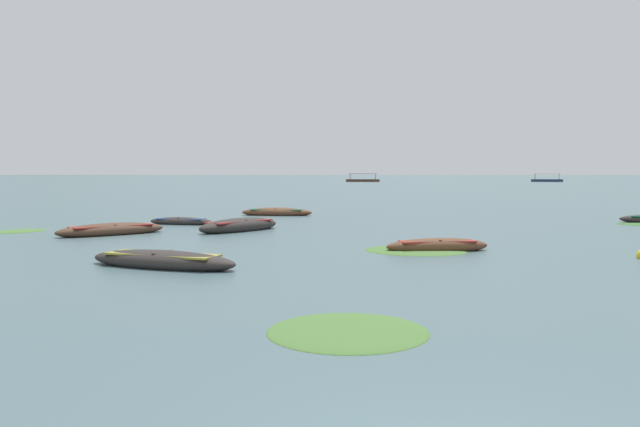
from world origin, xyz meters
name	(u,v)px	position (x,y,z in m)	size (l,w,h in m)	color
ground_plane	(308,174)	(0.00, 1500.00, 0.00)	(6000.00, 6000.00, 0.00)	#476066
mountain_1	(54,117)	(-800.61, 1967.42, 179.93)	(1341.30, 1341.30, 359.85)	#56665B
mountain_2	(289,128)	(-52.26, 1726.04, 129.79)	(973.44, 973.44, 259.59)	slate
mountain_3	(613,122)	(917.74, 1846.25, 158.07)	(1329.15, 1329.15, 316.14)	slate
rowboat_0	(437,246)	(2.75, 14.75, 0.16)	(3.35, 1.33, 0.50)	brown
rowboat_1	(277,212)	(-3.03, 31.09, 0.18)	(4.18, 1.73, 0.56)	brown
rowboat_3	(111,230)	(-8.95, 20.13, 0.18)	(4.13, 3.68, 0.57)	#4C3323
rowboat_5	(239,226)	(-4.10, 21.59, 0.21)	(3.70, 4.09, 0.67)	#2D2826
rowboat_6	(162,260)	(-4.97, 11.64, 0.17)	(4.35, 2.68, 0.54)	#2D2826
rowboat_8	(181,221)	(-7.22, 24.95, 0.14)	(3.28, 1.69, 0.43)	#2D2826
ferry_0	(363,180)	(14.49, 172.61, 0.45)	(9.81, 4.26, 2.54)	#4C3323
ferry_1	(547,180)	(67.13, 171.09, 0.45)	(9.15, 6.24, 2.54)	navy
weed_patch_0	(348,332)	(-0.65, 5.08, 0.00)	(2.49, 2.46, 0.14)	#477033
weed_patch_4	(19,231)	(-13.16, 21.47, 0.00)	(1.73, 2.29, 0.14)	#477033
weed_patch_5	(415,251)	(2.08, 14.84, 0.00)	(3.14, 2.72, 0.14)	#477033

